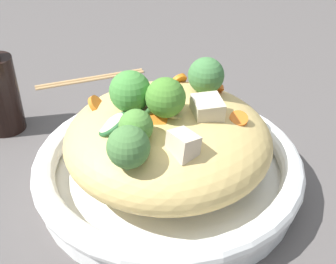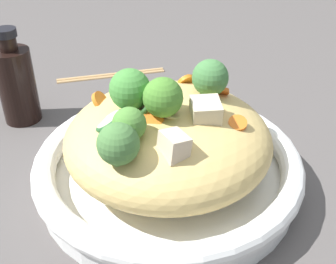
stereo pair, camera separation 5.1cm
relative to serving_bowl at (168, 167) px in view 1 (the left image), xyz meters
name	(u,v)px [view 1 (the left image)]	position (x,y,z in m)	size (l,w,h in m)	color
ground_plane	(168,183)	(0.00, 0.00, -0.03)	(3.00, 3.00, 0.00)	#4F4A49
serving_bowl	(168,167)	(0.00, 0.00, 0.00)	(0.33, 0.33, 0.05)	white
noodle_heap	(168,138)	(0.00, 0.00, 0.04)	(0.25, 0.25, 0.10)	tan
broccoli_florets	(156,104)	(0.02, 0.02, 0.10)	(0.17, 0.14, 0.07)	#98B869
carrot_coins	(183,100)	(-0.02, -0.02, 0.08)	(0.17, 0.14, 0.03)	orange
zucchini_slices	(143,108)	(0.03, 0.00, 0.09)	(0.11, 0.09, 0.04)	beige
chicken_chunks	(198,122)	(-0.02, 0.05, 0.09)	(0.08, 0.08, 0.04)	beige
chopsticks_pair	(91,78)	(0.04, -0.33, -0.02)	(0.21, 0.03, 0.01)	tan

